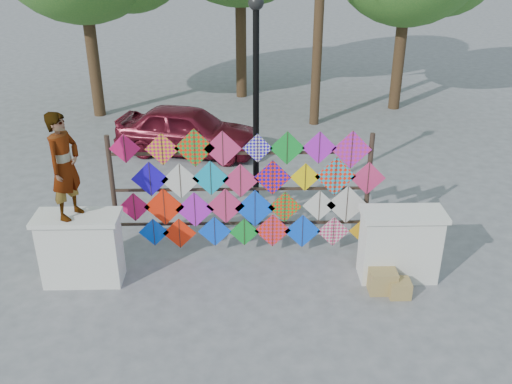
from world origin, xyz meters
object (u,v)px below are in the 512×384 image
kite_rack (247,192)px  vendor_woman (65,166)px  sedan (188,130)px  lamppost (256,93)px

kite_rack → vendor_woman: (-2.87, -0.93, 0.93)m
kite_rack → sedan: 5.25m
vendor_woman → lamppost: lamppost is taller
vendor_woman → sedan: bearing=9.4°
vendor_woman → lamppost: size_ratio=0.40×
kite_rack → sedan: bearing=106.9°
lamppost → vendor_woman: bearing=-144.2°
kite_rack → vendor_woman: size_ratio=2.79×
vendor_woman → sedan: 6.26m
kite_rack → sedan: size_ratio=1.31×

